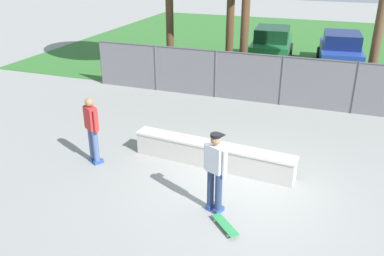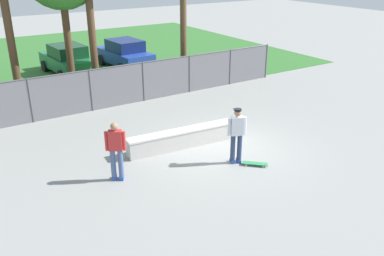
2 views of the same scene
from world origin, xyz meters
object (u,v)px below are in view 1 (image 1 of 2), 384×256
at_px(concrete_ledge, 212,155).
at_px(bystander, 92,128).
at_px(skateboarder, 215,169).
at_px(skateboard, 225,225).
at_px(car_blue, 340,50).
at_px(car_green, 272,43).

height_order(concrete_ledge, bystander, bystander).
xyz_separation_m(skateboarder, skateboard, (0.39, -0.50, -0.96)).
bearing_deg(skateboard, car_blue, 82.86).
relative_size(skateboard, car_blue, 0.16).
xyz_separation_m(skateboard, car_blue, (1.73, 13.83, 0.77)).
distance_m(concrete_ledge, car_blue, 11.75).
bearing_deg(car_blue, skateboarder, -99.05).
distance_m(concrete_ledge, skateboarder, 2.14).
relative_size(concrete_ledge, bystander, 2.40).
relative_size(skateboarder, bystander, 1.01).
xyz_separation_m(car_blue, bystander, (-5.75, -12.31, 0.17)).
relative_size(car_green, bystander, 2.38).
distance_m(skateboard, bystander, 4.39).
height_order(concrete_ledge, car_blue, car_blue).
distance_m(concrete_ledge, car_green, 11.74).
relative_size(concrete_ledge, skateboard, 6.15).
bearing_deg(bystander, car_blue, 64.97).
height_order(concrete_ledge, skateboard, concrete_ledge).
height_order(concrete_ledge, car_green, car_green).
distance_m(concrete_ledge, bystander, 3.18).
relative_size(skateboard, bystander, 0.39).
xyz_separation_m(skateboard, bystander, (-4.01, 1.52, 0.94)).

